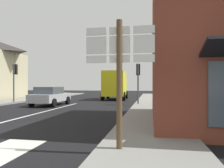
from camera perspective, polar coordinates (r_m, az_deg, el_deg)
ground_plane at (r=17.07m, az=-11.75°, el=-5.68°), size 80.00×80.00×0.00m
sidewalk_right at (r=13.83m, az=10.41°, el=-6.71°), size 2.66×44.00×0.14m
lane_centre_stripe at (r=13.47m, az=-18.22°, el=-7.16°), size 0.16×12.00×0.01m
lane_turn_arrow at (r=6.18m, az=-26.88°, el=-15.66°), size 1.20×2.20×0.01m
sedan_far at (r=17.67m, az=-16.02°, el=-3.02°), size 2.01×4.22×1.47m
delivery_truck at (r=23.49m, az=0.83°, el=-0.12°), size 2.62×5.07×3.05m
route_sign_post at (r=5.14m, az=1.99°, el=3.68°), size 1.66×0.14×3.20m
traffic_light_near_right at (r=17.22m, az=6.96°, el=2.47°), size 0.30×0.49×3.29m
traffic_light_near_left at (r=20.67m, az=-24.37°, el=2.35°), size 0.30×0.49×3.43m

